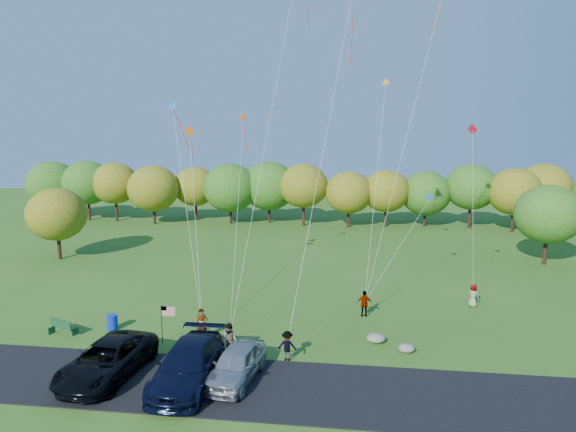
{
  "coord_description": "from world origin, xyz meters",
  "views": [
    {
      "loc": [
        6.2,
        -27.12,
        12.82
      ],
      "look_at": [
        1.92,
        6.0,
        6.9
      ],
      "focal_mm": 32.0,
      "sensor_mm": 36.0,
      "label": 1
    }
  ],
  "objects_px": {
    "flyer_c": "(287,346)",
    "flyer_d": "(365,304)",
    "flyer_e": "(473,296)",
    "minivan_navy": "(188,365)",
    "trash_barrel": "(112,322)",
    "minivan_silver": "(236,364)",
    "flyer_a": "(202,324)",
    "park_bench": "(62,326)",
    "flyer_b": "(230,341)",
    "minivan_dark": "(107,360)"
  },
  "relations": [
    {
      "from": "flyer_b",
      "to": "park_bench",
      "type": "relative_size",
      "value": 1.07
    },
    {
      "from": "minivan_navy",
      "to": "flyer_c",
      "type": "bearing_deg",
      "value": 34.28
    },
    {
      "from": "minivan_navy",
      "to": "flyer_a",
      "type": "height_order",
      "value": "minivan_navy"
    },
    {
      "from": "minivan_silver",
      "to": "flyer_c",
      "type": "bearing_deg",
      "value": 57.69
    },
    {
      "from": "flyer_a",
      "to": "trash_barrel",
      "type": "height_order",
      "value": "flyer_a"
    },
    {
      "from": "flyer_c",
      "to": "flyer_e",
      "type": "bearing_deg",
      "value": -137.68
    },
    {
      "from": "flyer_b",
      "to": "flyer_c",
      "type": "bearing_deg",
      "value": 22.22
    },
    {
      "from": "park_bench",
      "to": "trash_barrel",
      "type": "xyz_separation_m",
      "value": [
        2.72,
        1.19,
        -0.06
      ]
    },
    {
      "from": "flyer_c",
      "to": "park_bench",
      "type": "height_order",
      "value": "flyer_c"
    },
    {
      "from": "minivan_navy",
      "to": "flyer_a",
      "type": "bearing_deg",
      "value": 98.49
    },
    {
      "from": "minivan_silver",
      "to": "flyer_c",
      "type": "height_order",
      "value": "minivan_silver"
    },
    {
      "from": "flyer_b",
      "to": "flyer_d",
      "type": "xyz_separation_m",
      "value": [
        7.6,
        7.22,
        -0.07
      ]
    },
    {
      "from": "minivan_navy",
      "to": "trash_barrel",
      "type": "xyz_separation_m",
      "value": [
        -6.99,
        6.1,
        -0.54
      ]
    },
    {
      "from": "flyer_d",
      "to": "park_bench",
      "type": "height_order",
      "value": "flyer_d"
    },
    {
      "from": "minivan_dark",
      "to": "flyer_b",
      "type": "height_order",
      "value": "flyer_b"
    },
    {
      "from": "park_bench",
      "to": "flyer_c",
      "type": "bearing_deg",
      "value": 15.84
    },
    {
      "from": "flyer_b",
      "to": "trash_barrel",
      "type": "height_order",
      "value": "flyer_b"
    },
    {
      "from": "minivan_silver",
      "to": "flyer_a",
      "type": "relative_size",
      "value": 2.58
    },
    {
      "from": "flyer_a",
      "to": "trash_barrel",
      "type": "bearing_deg",
      "value": 148.25
    },
    {
      "from": "flyer_a",
      "to": "flyer_b",
      "type": "height_order",
      "value": "flyer_a"
    },
    {
      "from": "flyer_e",
      "to": "flyer_b",
      "type": "bearing_deg",
      "value": 74.34
    },
    {
      "from": "minivan_navy",
      "to": "flyer_d",
      "type": "distance_m",
      "value": 13.76
    },
    {
      "from": "minivan_dark",
      "to": "trash_barrel",
      "type": "distance_m",
      "value": 6.53
    },
    {
      "from": "minivan_dark",
      "to": "minivan_navy",
      "type": "height_order",
      "value": "minivan_navy"
    },
    {
      "from": "minivan_navy",
      "to": "flyer_e",
      "type": "xyz_separation_m",
      "value": [
        16.66,
        13.35,
        -0.2
      ]
    },
    {
      "from": "minivan_silver",
      "to": "flyer_e",
      "type": "bearing_deg",
      "value": 49.92
    },
    {
      "from": "flyer_c",
      "to": "flyer_d",
      "type": "height_order",
      "value": "flyer_d"
    },
    {
      "from": "park_bench",
      "to": "flyer_e",
      "type": "bearing_deg",
      "value": 40.22
    },
    {
      "from": "flyer_d",
      "to": "trash_barrel",
      "type": "bearing_deg",
      "value": 10.14
    },
    {
      "from": "minivan_silver",
      "to": "flyer_e",
      "type": "relative_size",
      "value": 3.01
    },
    {
      "from": "minivan_navy",
      "to": "flyer_d",
      "type": "xyz_separation_m",
      "value": [
        8.92,
        10.47,
        -0.13
      ]
    },
    {
      "from": "minivan_navy",
      "to": "flyer_a",
      "type": "relative_size",
      "value": 3.44
    },
    {
      "from": "minivan_navy",
      "to": "flyer_a",
      "type": "xyz_separation_m",
      "value": [
        -0.9,
        5.35,
        -0.06
      ]
    },
    {
      "from": "flyer_a",
      "to": "park_bench",
      "type": "relative_size",
      "value": 1.07
    },
    {
      "from": "trash_barrel",
      "to": "flyer_d",
      "type": "bearing_deg",
      "value": 15.37
    },
    {
      "from": "flyer_a",
      "to": "minivan_dark",
      "type": "bearing_deg",
      "value": -148.34
    },
    {
      "from": "flyer_d",
      "to": "flyer_e",
      "type": "distance_m",
      "value": 8.25
    },
    {
      "from": "minivan_silver",
      "to": "flyer_a",
      "type": "bearing_deg",
      "value": 132.33
    },
    {
      "from": "minivan_navy",
      "to": "flyer_c",
      "type": "xyz_separation_m",
      "value": [
        4.58,
        3.25,
        -0.18
      ]
    },
    {
      "from": "minivan_silver",
      "to": "flyer_b",
      "type": "bearing_deg",
      "value": 118.75
    },
    {
      "from": "minivan_silver",
      "to": "flyer_a",
      "type": "height_order",
      "value": "flyer_a"
    },
    {
      "from": "flyer_d",
      "to": "park_bench",
      "type": "distance_m",
      "value": 19.45
    },
    {
      "from": "minivan_silver",
      "to": "trash_barrel",
      "type": "distance_m",
      "value": 10.82
    },
    {
      "from": "flyer_c",
      "to": "flyer_e",
      "type": "xyz_separation_m",
      "value": [
        12.07,
        10.11,
        -0.02
      ]
    },
    {
      "from": "flyer_a",
      "to": "park_bench",
      "type": "xyz_separation_m",
      "value": [
        -8.81,
        -0.45,
        -0.42
      ]
    },
    {
      "from": "minivan_dark",
      "to": "flyer_b",
      "type": "bearing_deg",
      "value": 34.03
    },
    {
      "from": "minivan_dark",
      "to": "minivan_navy",
      "type": "xyz_separation_m",
      "value": [
        4.35,
        -0.14,
        0.07
      ]
    },
    {
      "from": "flyer_d",
      "to": "flyer_e",
      "type": "relative_size",
      "value": 1.09
    },
    {
      "from": "flyer_c",
      "to": "trash_barrel",
      "type": "distance_m",
      "value": 11.92
    },
    {
      "from": "flyer_a",
      "to": "minivan_silver",
      "type": "bearing_deg",
      "value": -80.75
    }
  ]
}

